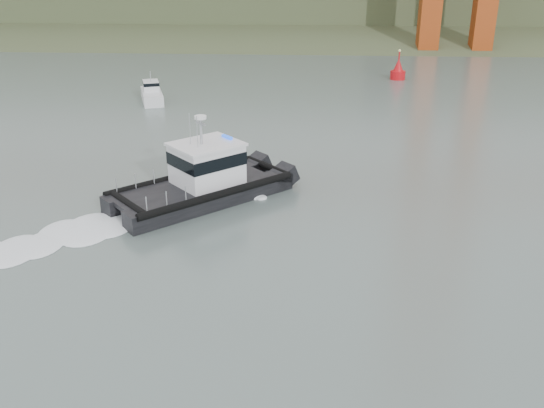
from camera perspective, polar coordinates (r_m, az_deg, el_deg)
The scene contains 4 objects.
ground at distance 25.52m, azimuth 2.75°, elevation -12.42°, with size 400.00×400.00×0.00m, color #495753.
patrol_boat at distance 38.25m, azimuth -6.54°, elevation 2.38°, with size 11.44×10.95×5.64m.
motorboat at distance 65.08m, azimuth -11.25°, elevation 10.16°, with size 3.65×6.16×3.22m.
nav_buoy at distance 76.60m, azimuth 11.78°, elevation 12.16°, with size 1.81×1.81×3.78m.
Camera 1 is at (0.05, -20.81, 14.78)m, focal length 40.00 mm.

